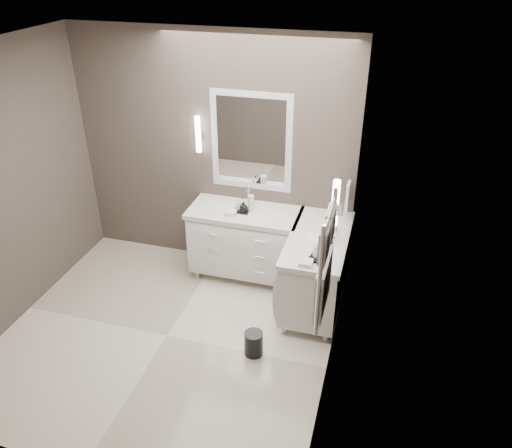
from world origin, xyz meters
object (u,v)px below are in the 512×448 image
(vanity_back, at_px, (245,239))
(waste_bin, at_px, (254,343))
(vanity_right, at_px, (317,267))
(towel_ladder, at_px, (325,267))

(vanity_back, relative_size, waste_bin, 4.99)
(vanity_back, relative_size, vanity_right, 1.00)
(waste_bin, bearing_deg, vanity_back, 110.22)
(vanity_back, distance_m, waste_bin, 1.35)
(towel_ladder, relative_size, waste_bin, 3.62)
(vanity_right, height_order, towel_ladder, towel_ladder)
(vanity_right, bearing_deg, waste_bin, -115.36)
(vanity_back, relative_size, towel_ladder, 1.38)
(vanity_back, bearing_deg, waste_bin, -69.78)
(vanity_right, distance_m, towel_ladder, 1.60)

